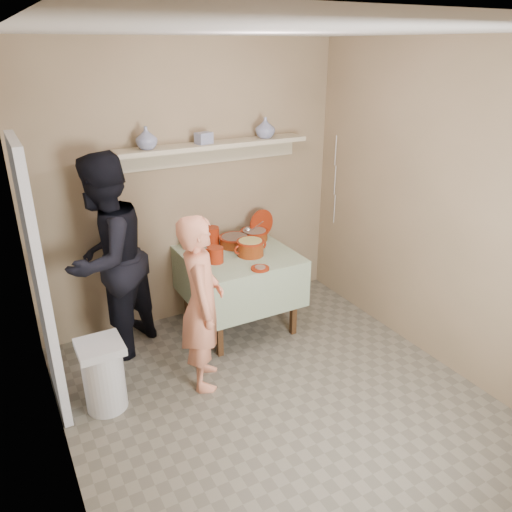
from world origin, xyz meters
TOP-DOWN VIEW (x-y plane):
  - ground at (0.00, 0.00)m, footprint 3.50×3.50m
  - tile_panel at (-1.46, 0.95)m, footprint 0.06×0.70m
  - plate_stack_a at (-0.08, 1.60)m, footprint 0.14×0.14m
  - plate_stack_b at (0.12, 1.58)m, footprint 0.15×0.15m
  - bowl_stack at (-0.02, 1.19)m, footprint 0.14×0.14m
  - empty_bowl at (-0.01, 1.35)m, footprint 0.15×0.15m
  - propped_lid at (0.68, 1.60)m, footprint 0.29×0.09m
  - vase_right at (0.71, 1.60)m, footprint 0.19×0.19m
  - vase_left at (-0.42, 1.61)m, footprint 0.21×0.21m
  - ceramic_box at (0.10, 1.61)m, footprint 0.16×0.13m
  - person_cook at (-0.38, 0.64)m, footprint 0.50×0.61m
  - person_helper at (-0.90, 1.41)m, footprint 1.09×1.08m
  - room_shell at (0.00, 0.00)m, footprint 3.04×3.54m
  - serving_table at (0.25, 1.28)m, footprint 0.97×0.97m
  - cazuela_meat_a at (0.30, 1.45)m, footprint 0.30×0.30m
  - cazuela_meat_b at (0.55, 1.51)m, footprint 0.28×0.28m
  - ladle at (0.49, 1.52)m, footprint 0.08×0.26m
  - cazuela_rice at (0.33, 1.18)m, footprint 0.33×0.25m
  - front_plate at (0.25, 0.87)m, footprint 0.16×0.16m
  - wall_shelf at (0.20, 1.65)m, footprint 1.80×0.25m
  - trash_bin at (-1.16, 0.69)m, footprint 0.32×0.32m
  - electrical_cord at (1.47, 1.48)m, footprint 0.01×0.05m

SIDE VIEW (x-z plane):
  - ground at x=0.00m, z-range 0.00..0.00m
  - trash_bin at x=-1.16m, z-range 0.00..0.56m
  - serving_table at x=0.25m, z-range 0.26..1.02m
  - person_cook at x=-0.38m, z-range 0.00..1.42m
  - front_plate at x=0.25m, z-range 0.76..0.78m
  - empty_bowl at x=-0.01m, z-range 0.76..0.81m
  - cazuela_meat_a at x=0.30m, z-range 0.77..0.87m
  - cazuela_meat_b at x=0.55m, z-range 0.77..0.87m
  - bowl_stack at x=-0.02m, z-range 0.76..0.90m
  - cazuela_rice at x=0.33m, z-range 0.77..0.92m
  - plate_stack_b at x=0.12m, z-range 0.76..0.94m
  - plate_stack_a at x=-0.08m, z-range 0.76..0.94m
  - ladle at x=0.49m, z-range 0.78..0.97m
  - propped_lid at x=0.68m, z-range 0.74..1.02m
  - person_helper at x=-0.90m, z-range 0.00..1.78m
  - tile_panel at x=-1.46m, z-range 0.00..2.00m
  - electrical_cord at x=1.47m, z-range 0.80..1.70m
  - room_shell at x=0.00m, z-range 0.30..2.92m
  - wall_shelf at x=0.20m, z-range 1.57..1.78m
  - ceramic_box at x=0.10m, z-range 1.72..1.82m
  - vase_left at x=-0.42m, z-range 1.72..1.91m
  - vase_right at x=0.71m, z-range 1.72..1.91m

